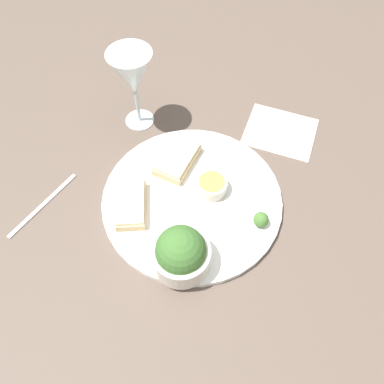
# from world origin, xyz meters

# --- Properties ---
(ground_plane) EXTENTS (4.00, 4.00, 0.00)m
(ground_plane) POSITION_xyz_m (0.00, 0.00, 0.00)
(ground_plane) COLOR brown
(dinner_plate) EXTENTS (0.35, 0.35, 0.01)m
(dinner_plate) POSITION_xyz_m (0.00, 0.00, 0.01)
(dinner_plate) COLOR white
(dinner_plate) RESTS_ON ground_plane
(salad_bowl) EXTENTS (0.10, 0.10, 0.09)m
(salad_bowl) POSITION_xyz_m (-0.13, -0.05, 0.05)
(salad_bowl) COLOR silver
(salad_bowl) RESTS_ON dinner_plate
(sauce_ramekin) EXTENTS (0.06, 0.06, 0.03)m
(sauce_ramekin) POSITION_xyz_m (0.03, -0.02, 0.03)
(sauce_ramekin) COLOR beige
(sauce_ramekin) RESTS_ON dinner_plate
(cheese_toast_near) EXTENTS (0.11, 0.07, 0.03)m
(cheese_toast_near) POSITION_xyz_m (0.06, 0.07, 0.03)
(cheese_toast_near) COLOR #D1B27F
(cheese_toast_near) RESTS_ON dinner_plate
(cheese_toast_far) EXTENTS (0.12, 0.10, 0.03)m
(cheese_toast_far) POSITION_xyz_m (-0.07, 0.09, 0.03)
(cheese_toast_far) COLOR #D1B27F
(cheese_toast_far) RESTS_ON dinner_plate
(wine_glass) EXTENTS (0.09, 0.09, 0.18)m
(wine_glass) POSITION_xyz_m (0.14, 0.21, 0.13)
(wine_glass) COLOR silver
(wine_glass) RESTS_ON ground_plane
(garnish) EXTENTS (0.03, 0.03, 0.03)m
(garnish) POSITION_xyz_m (0.01, -0.14, 0.03)
(garnish) COLOR #477533
(garnish) RESTS_ON dinner_plate
(napkin) EXTENTS (0.15, 0.17, 0.01)m
(napkin) POSITION_xyz_m (0.25, -0.09, 0.00)
(napkin) COLOR beige
(napkin) RESTS_ON ground_plane
(fork) EXTENTS (0.17, 0.03, 0.01)m
(fork) POSITION_xyz_m (-0.15, 0.26, 0.00)
(fork) COLOR silver
(fork) RESTS_ON ground_plane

